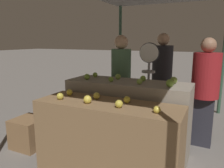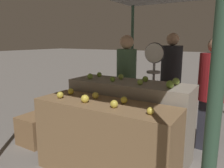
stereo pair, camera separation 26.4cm
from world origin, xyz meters
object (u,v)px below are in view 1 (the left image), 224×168
object	(u,v)px
person_customer_right	(205,86)
wooden_crate_side	(30,133)
person_customer_left	(162,72)
produce_scale	(149,70)
person_vendor_at_scale	(121,78)

from	to	relation	value
person_customer_right	wooden_crate_side	bearing A→B (deg)	29.18
person_customer_left	wooden_crate_side	bearing A→B (deg)	28.58
person_customer_left	person_customer_right	distance (m)	1.04
person_customer_right	produce_scale	bearing A→B (deg)	13.85
produce_scale	wooden_crate_side	bearing A→B (deg)	-146.27
produce_scale	person_vendor_at_scale	xyz separation A→B (m)	(-0.45, -0.01, -0.16)
person_vendor_at_scale	person_customer_left	xyz separation A→B (m)	(0.46, 0.86, 0.01)
person_vendor_at_scale	wooden_crate_side	bearing A→B (deg)	35.69
produce_scale	wooden_crate_side	world-z (taller)	produce_scale
produce_scale	wooden_crate_side	distance (m)	1.99
produce_scale	wooden_crate_side	size ratio (longest dim) A/B	3.52
person_customer_left	person_customer_right	xyz separation A→B (m)	(0.78, -0.68, -0.06)
person_customer_right	wooden_crate_side	distance (m)	2.64
produce_scale	person_vendor_at_scale	distance (m)	0.47
person_vendor_at_scale	person_customer_left	distance (m)	0.97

